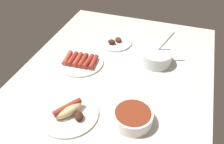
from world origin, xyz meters
TOP-DOWN VIEW (x-y plane):
  - ground_plane at (0.00, 0.00)cm, footprint 120.00×90.00cm
  - bowl_coleslaw at (15.32, -16.97)cm, footprint 15.05×15.05cm
  - bowl_chili at (-25.07, -15.54)cm, footprint 15.24×15.24cm
  - plate_sausages at (2.59, 18.84)cm, footprint 22.55×22.55cm
  - plate_grilled_meat at (26.42, 8.58)cm, footprint 19.20×19.20cm
  - plate_hotdog_assembled at (-29.73, 9.18)cm, footprint 23.87×23.87cm

SIDE VIEW (x-z plane):
  - ground_plane at x=0.00cm, z-range -3.00..0.00cm
  - plate_grilled_meat at x=26.42cm, z-range -1.06..2.66cm
  - plate_sausages at x=2.59cm, z-range -0.49..3.05cm
  - plate_hotdog_assembled at x=-29.73cm, z-range -1.07..4.54cm
  - bowl_chili at x=-25.07cm, z-range 0.25..5.59cm
  - bowl_coleslaw at x=15.32cm, z-range -4.49..11.68cm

